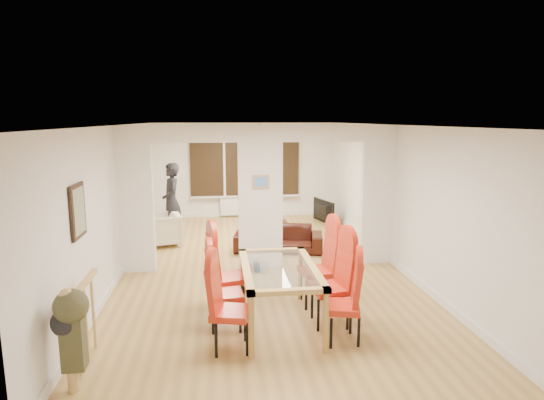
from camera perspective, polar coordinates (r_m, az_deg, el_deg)
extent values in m
cube|color=#AD8745|center=(8.56, -1.44, -8.29)|extent=(5.00, 9.00, 0.01)
cube|color=white|center=(8.24, -1.48, 0.31)|extent=(5.00, 0.18, 2.60)
cube|color=black|center=(12.61, -3.41, 4.64)|extent=(3.00, 0.08, 1.80)
cube|color=white|center=(12.74, -3.34, -0.75)|extent=(1.40, 0.08, 0.50)
sphere|color=orange|center=(11.45, -1.57, 7.36)|extent=(0.36, 0.36, 0.36)
cube|color=gray|center=(6.04, -23.18, -1.26)|extent=(0.04, 0.52, 0.67)
cube|color=#4C8CD8|center=(8.10, -1.42, 2.28)|extent=(0.30, 0.03, 0.25)
imported|color=black|center=(9.46, 0.82, -4.83)|extent=(1.91, 1.04, 0.53)
imported|color=beige|center=(10.14, -13.59, -3.58)|extent=(0.91, 0.92, 0.70)
imported|color=black|center=(10.47, -12.48, -0.18)|extent=(0.72, 0.56, 1.74)
imported|color=black|center=(12.06, 6.04, -1.42)|extent=(1.03, 0.41, 0.60)
cylinder|color=#143F19|center=(10.94, 0.28, -2.21)|extent=(0.06, 0.06, 0.26)
imported|color=#312010|center=(11.06, -2.04, -2.61)|extent=(0.22, 0.22, 0.05)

